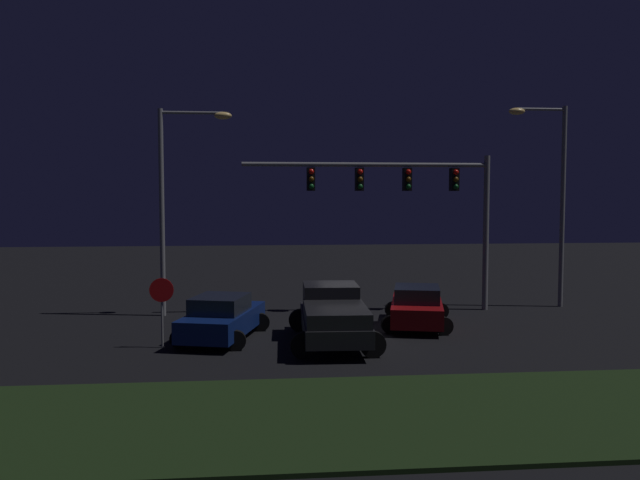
{
  "coord_description": "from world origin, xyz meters",
  "views": [
    {
      "loc": [
        -3.49,
        -23.2,
        4.83
      ],
      "look_at": [
        -1.16,
        1.12,
        3.16
      ],
      "focal_mm": 36.47,
      "sensor_mm": 36.0,
      "label": 1
    }
  ],
  "objects_px": {
    "car_sedan_far": "(417,306)",
    "street_lamp_left": "(176,186)",
    "car_sedan": "(222,318)",
    "stop_sign": "(162,299)",
    "pickup_truck": "(333,312)",
    "street_lamp_right": "(552,182)",
    "traffic_signal_gantry": "(408,191)"
  },
  "relations": [
    {
      "from": "pickup_truck",
      "to": "traffic_signal_gantry",
      "type": "bearing_deg",
      "value": -32.47
    },
    {
      "from": "car_sedan",
      "to": "street_lamp_left",
      "type": "distance_m",
      "value": 6.76
    },
    {
      "from": "car_sedan_far",
      "to": "car_sedan",
      "type": "bearing_deg",
      "value": 116.18
    },
    {
      "from": "car_sedan",
      "to": "street_lamp_right",
      "type": "height_order",
      "value": "street_lamp_right"
    },
    {
      "from": "pickup_truck",
      "to": "street_lamp_left",
      "type": "height_order",
      "value": "street_lamp_left"
    },
    {
      "from": "pickup_truck",
      "to": "street_lamp_right",
      "type": "xyz_separation_m",
      "value": [
        10.2,
        5.93,
        4.4
      ]
    },
    {
      "from": "pickup_truck",
      "to": "street_lamp_left",
      "type": "relative_size",
      "value": 0.66
    },
    {
      "from": "car_sedan_far",
      "to": "stop_sign",
      "type": "distance_m",
      "value": 9.29
    },
    {
      "from": "pickup_truck",
      "to": "car_sedan_far",
      "type": "height_order",
      "value": "pickup_truck"
    },
    {
      "from": "car_sedan",
      "to": "street_lamp_right",
      "type": "relative_size",
      "value": 0.55
    },
    {
      "from": "pickup_truck",
      "to": "stop_sign",
      "type": "bearing_deg",
      "value": 94.84
    },
    {
      "from": "pickup_truck",
      "to": "street_lamp_right",
      "type": "relative_size",
      "value": 0.63
    },
    {
      "from": "car_sedan",
      "to": "traffic_signal_gantry",
      "type": "xyz_separation_m",
      "value": [
        7.42,
        4.71,
        4.29
      ]
    },
    {
      "from": "traffic_signal_gantry",
      "to": "stop_sign",
      "type": "height_order",
      "value": "traffic_signal_gantry"
    },
    {
      "from": "street_lamp_right",
      "to": "stop_sign",
      "type": "distance_m",
      "value": 17.29
    },
    {
      "from": "pickup_truck",
      "to": "stop_sign",
      "type": "xyz_separation_m",
      "value": [
        -5.48,
        -0.26,
        0.56
      ]
    },
    {
      "from": "car_sedan_far",
      "to": "street_lamp_left",
      "type": "bearing_deg",
      "value": 84.93
    },
    {
      "from": "street_lamp_left",
      "to": "street_lamp_right",
      "type": "distance_m",
      "value": 15.86
    },
    {
      "from": "car_sedan",
      "to": "car_sedan_far",
      "type": "xyz_separation_m",
      "value": [
        7.05,
        1.56,
        0.0
      ]
    },
    {
      "from": "pickup_truck",
      "to": "traffic_signal_gantry",
      "type": "height_order",
      "value": "traffic_signal_gantry"
    },
    {
      "from": "car_sedan",
      "to": "car_sedan_far",
      "type": "height_order",
      "value": "same"
    },
    {
      "from": "car_sedan",
      "to": "street_lamp_left",
      "type": "relative_size",
      "value": 0.57
    },
    {
      "from": "car_sedan_far",
      "to": "street_lamp_left",
      "type": "height_order",
      "value": "street_lamp_left"
    },
    {
      "from": "street_lamp_left",
      "to": "stop_sign",
      "type": "xyz_separation_m",
      "value": [
        0.18,
        -5.66,
        -3.66
      ]
    },
    {
      "from": "car_sedan",
      "to": "street_lamp_left",
      "type": "height_order",
      "value": "street_lamp_left"
    },
    {
      "from": "pickup_truck",
      "to": "car_sedan_far",
      "type": "bearing_deg",
      "value": -53.7
    },
    {
      "from": "car_sedan",
      "to": "car_sedan_far",
      "type": "bearing_deg",
      "value": -62.31
    },
    {
      "from": "car_sedan_far",
      "to": "street_lamp_left",
      "type": "distance_m",
      "value": 10.57
    },
    {
      "from": "car_sedan",
      "to": "traffic_signal_gantry",
      "type": "bearing_deg",
      "value": -42.34
    },
    {
      "from": "street_lamp_left",
      "to": "street_lamp_right",
      "type": "relative_size",
      "value": 0.96
    },
    {
      "from": "car_sedan_far",
      "to": "stop_sign",
      "type": "height_order",
      "value": "stop_sign"
    },
    {
      "from": "street_lamp_left",
      "to": "street_lamp_right",
      "type": "height_order",
      "value": "street_lamp_right"
    }
  ]
}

